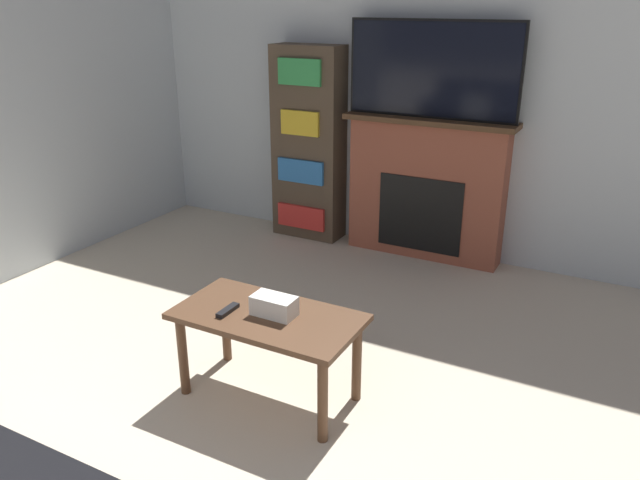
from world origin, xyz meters
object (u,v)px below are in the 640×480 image
Objects in this scene: fireplace at (426,188)px; bookshelf at (308,144)px; coffee_table at (268,327)px; tv at (433,70)px.

fireplace is 0.82× the size of bookshelf.
coffee_table is (-0.05, -2.22, -0.15)m from fireplace.
fireplace is at bearing 88.65° from coffee_table.
tv reaches higher than fireplace.
bookshelf is at bearing -179.85° from tv.
bookshelf reaches higher than fireplace.
fireplace reaches higher than coffee_table.
tv is at bearing 0.15° from bookshelf.
bookshelf is (-1.04, -0.00, -0.66)m from tv.
tv reaches higher than bookshelf.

